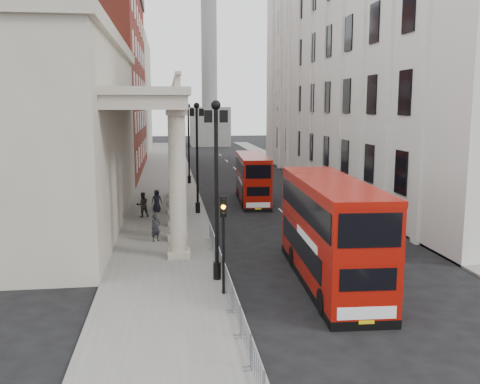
{
  "coord_description": "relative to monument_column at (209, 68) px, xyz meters",
  "views": [
    {
      "loc": [
        -2.77,
        -20.13,
        8.17
      ],
      "look_at": [
        1.55,
        11.84,
        2.98
      ],
      "focal_mm": 40.0,
      "sensor_mm": 36.0,
      "label": 1
    }
  ],
  "objects": [
    {
      "name": "west_building_far",
      "position": [
        -16.5,
        -12.0,
        -5.98
      ],
      "size": [
        9.0,
        30.0,
        20.0
      ],
      "primitive_type": "cube",
      "color": "#9E9685",
      "rests_on": "ground"
    },
    {
      "name": "bus_near",
      "position": [
        -1.39,
        -88.78,
        -13.46
      ],
      "size": [
        3.26,
        11.3,
        4.82
      ],
      "rotation": [
        0.0,
        0.0,
        -0.05
      ],
      "color": "#930F06",
      "rests_on": "ground"
    },
    {
      "name": "crowd_barriers",
      "position": [
        -6.35,
        -89.78,
        -15.31
      ],
      "size": [
        0.5,
        18.75,
        1.1
      ],
      "color": "gray",
      "rests_on": "sidewalk_west"
    },
    {
      "name": "brick_building",
      "position": [
        -16.5,
        -44.0,
        -4.98
      ],
      "size": [
        9.0,
        32.0,
        22.0
      ],
      "primitive_type": "cube",
      "color": "maroon",
      "rests_on": "ground"
    },
    {
      "name": "lamp_post_north",
      "position": [
        -6.6,
        -56.0,
        -11.07
      ],
      "size": [
        1.05,
        0.44,
        8.32
      ],
      "color": "black",
      "rests_on": "sidewalk_west"
    },
    {
      "name": "traffic_light",
      "position": [
        -6.5,
        -90.02,
        -12.88
      ],
      "size": [
        0.28,
        0.33,
        4.3
      ],
      "color": "black",
      "rests_on": "sidewalk_west"
    },
    {
      "name": "pedestrian_c",
      "position": [
        -9.71,
        -71.14,
        -15.01
      ],
      "size": [
        0.9,
        0.65,
        1.7
      ],
      "primitive_type": "imported",
      "rotation": [
        0.0,
        0.0,
        6.41
      ],
      "color": "black",
      "rests_on": "sidewalk_west"
    },
    {
      "name": "lamp_post_mid",
      "position": [
        -6.6,
        -72.0,
        -11.07
      ],
      "size": [
        1.05,
        0.44,
        8.32
      ],
      "color": "black",
      "rests_on": "sidewalk_west"
    },
    {
      "name": "sidewalk_west",
      "position": [
        -9.0,
        -62.0,
        -15.92
      ],
      "size": [
        6.0,
        140.0,
        0.12
      ],
      "primitive_type": "cube",
      "color": "slate",
      "rests_on": "ground"
    },
    {
      "name": "pedestrian_a",
      "position": [
        -9.6,
        -80.41,
        -15.03
      ],
      "size": [
        0.72,
        0.64,
        1.66
      ],
      "primitive_type": "imported",
      "rotation": [
        0.0,
        0.0,
        0.52
      ],
      "color": "black",
      "rests_on": "sidewalk_west"
    },
    {
      "name": "lamp_post_south",
      "position": [
        -6.6,
        -88.0,
        -11.07
      ],
      "size": [
        1.05,
        0.44,
        8.32
      ],
      "color": "black",
      "rests_on": "sidewalk_west"
    },
    {
      "name": "sidewalk_east",
      "position": [
        7.5,
        -62.0,
        -15.92
      ],
      "size": [
        3.0,
        140.0,
        0.12
      ],
      "primitive_type": "cube",
      "color": "slate",
      "rests_on": "ground"
    },
    {
      "name": "portico_building",
      "position": [
        -16.5,
        -74.0,
        -9.98
      ],
      "size": [
        9.0,
        28.0,
        12.0
      ],
      "primitive_type": "cube",
      "color": "#9E9685",
      "rests_on": "ground"
    },
    {
      "name": "bus_far",
      "position": [
        -1.62,
        -67.22,
        -13.86
      ],
      "size": [
        2.83,
        9.51,
        4.05
      ],
      "rotation": [
        0.0,
        0.0,
        -0.06
      ],
      "color": "#8D0E06",
      "rests_on": "ground"
    },
    {
      "name": "ground",
      "position": [
        -6.0,
        -92.0,
        -15.98
      ],
      "size": [
        260.0,
        260.0,
        0.0
      ],
      "primitive_type": "plane",
      "color": "black",
      "rests_on": "ground"
    },
    {
      "name": "pedestrian_b",
      "position": [
        -10.7,
        -73.12,
        -14.94
      ],
      "size": [
        1.08,
        0.96,
        1.85
      ],
      "primitive_type": "imported",
      "rotation": [
        0.0,
        0.0,
        3.48
      ],
      "color": "#282420",
      "rests_on": "sidewalk_west"
    },
    {
      "name": "east_building",
      "position": [
        10.0,
        -60.0,
        -3.48
      ],
      "size": [
        8.0,
        55.0,
        25.0
      ],
      "primitive_type": "cube",
      "color": "beige",
      "rests_on": "ground"
    },
    {
      "name": "kerb",
      "position": [
        -6.05,
        -62.0,
        -15.91
      ],
      "size": [
        0.2,
        140.0,
        0.14
      ],
      "primitive_type": "cube",
      "color": "slate",
      "rests_on": "ground"
    },
    {
      "name": "monument_column",
      "position": [
        0.0,
        0.0,
        0.0
      ],
      "size": [
        8.0,
        8.0,
        54.2
      ],
      "color": "#60605E",
      "rests_on": "ground"
    }
  ]
}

